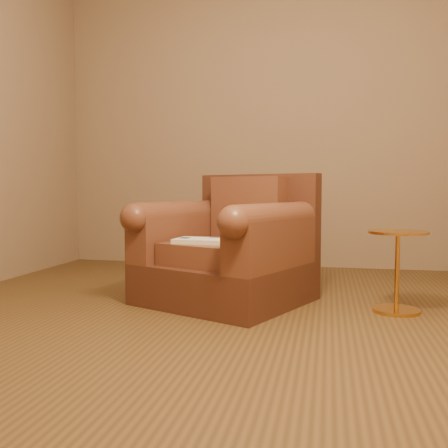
# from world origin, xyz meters

# --- Properties ---
(floor) EXTENTS (4.00, 4.00, 0.00)m
(floor) POSITION_xyz_m (0.00, 0.00, 0.00)
(floor) COLOR brown
(floor) RESTS_ON ground
(room) EXTENTS (4.02, 4.02, 2.71)m
(room) POSITION_xyz_m (0.00, 0.00, 1.71)
(room) COLOR #8E7257
(room) RESTS_ON ground
(armchair) EXTENTS (1.19, 1.17, 0.83)m
(armchair) POSITION_xyz_m (-0.11, 0.45, 0.32)
(armchair) COLOR #492518
(armchair) RESTS_ON floor
(teddy_bear) EXTENTS (0.16, 0.18, 0.22)m
(teddy_bear) POSITION_xyz_m (-0.04, 0.50, 0.48)
(teddy_bear) COLOR beige
(teddy_bear) RESTS_ON armchair
(guidebook) EXTENTS (0.37, 0.25, 0.03)m
(guidebook) POSITION_xyz_m (-0.23, 0.26, 0.41)
(guidebook) COLOR beige
(guidebook) RESTS_ON armchair
(side_table) EXTENTS (0.34, 0.34, 0.48)m
(side_table) POSITION_xyz_m (0.91, 0.35, 0.26)
(side_table) COLOR gold
(side_table) RESTS_ON floor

